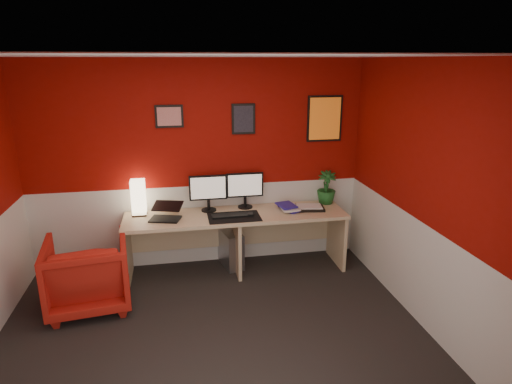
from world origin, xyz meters
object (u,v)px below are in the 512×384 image
Objects in this scene: monitor_left at (208,188)px; monitor_right at (245,185)px; potted_plant at (326,187)px; pc_tower at (231,248)px; zen_tray at (309,208)px; armchair at (88,273)px; desk at (236,243)px; shoji_lamp at (139,198)px; laptop at (165,211)px.

monitor_right is at bearing 4.60° from monitor_left.
monitor_left is 0.45m from monitor_right.
potted_plant is 1.42m from pc_tower.
zen_tray is at bearing -15.32° from monitor_right.
potted_plant is at bearing -172.76° from armchair.
shoji_lamp is at bearing 170.58° from desk.
zen_tray is (0.76, -0.21, -0.28)m from monitor_right.
potted_plant is at bearing -11.14° from pc_tower.
monitor_left is at bearing -179.32° from potted_plant.
laptop is at bearing -164.86° from monitor_right.
monitor_right is 1.66× the size of zen_tray.
monitor_right is (0.96, 0.26, 0.18)m from laptop.
monitor_left is (-0.31, 0.18, 0.66)m from desk.
zen_tray is 0.78× the size of pc_tower.
potted_plant is at bearing 9.55° from desk.
armchair is at bearing -168.32° from zen_tray.
desk is 5.78× the size of pc_tower.
potted_plant reaches higher than laptop.
shoji_lamp is 1.14× the size of zen_tray.
laptop is 0.80× the size of potted_plant.
monitor_left reaches higher than zen_tray.
monitor_left reaches higher than armchair.
monitor_left reaches higher than laptop.
zen_tray is (2.01, -0.18, -0.18)m from shoji_lamp.
monitor_left reaches higher than pc_tower.
shoji_lamp is at bearing 179.68° from monitor_left.
shoji_lamp is at bearing -132.75° from armchair.
shoji_lamp is at bearing -179.67° from potted_plant.
laptop reaches higher than zen_tray.
monitor_right is at bearing 31.29° from laptop.
desk is 3.18× the size of armchair.
shoji_lamp is 2.29m from potted_plant.
pc_tower is at bearing -5.02° from monitor_left.
monitor_right reaches higher than laptop.
potted_plant reaches higher than zen_tray.
desk is 0.74m from monitor_left.
desk is at bearing -123.71° from monitor_right.
shoji_lamp is 1.26m from monitor_right.
shoji_lamp reaches higher than laptop.
monitor_left is at bearing -175.40° from monitor_right.
laptop is 0.94× the size of zen_tray.
desk is 1.69m from armchair.
desk is at bearing -30.59° from monitor_left.
monitor_right is at bearing 56.29° from desk.
zen_tray is (0.90, 0.01, 0.38)m from desk.
desk is 0.70m from monitor_right.
potted_plant is (1.03, -0.02, -0.08)m from monitor_right.
zen_tray is 0.43× the size of armchair.
laptop is at bearing -178.21° from zen_tray.
pc_tower is 1.70m from armchair.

